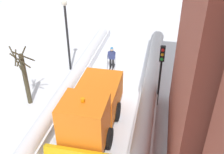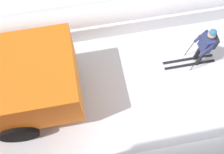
{
  "view_description": "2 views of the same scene",
  "coord_description": "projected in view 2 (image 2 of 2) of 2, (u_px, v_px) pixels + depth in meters",
  "views": [
    {
      "loc": [
        -3.13,
        16.13,
        10.09
      ],
      "look_at": [
        -0.29,
        2.56,
        1.65
      ],
      "focal_mm": 41.7,
      "sensor_mm": 36.0,
      "label": 1
    },
    {
      "loc": [
        -3.1,
        2.24,
        7.76
      ],
      "look_at": [
        0.05,
        1.64,
        0.96
      ],
      "focal_mm": 40.68,
      "sensor_mm": 36.0,
      "label": 2
    }
  ],
  "objects": [
    {
      "name": "skier",
      "position": [
        205.0,
        46.0,
        7.95
      ],
      "size": [
        0.62,
        1.8,
        1.81
      ],
      "color": "black",
      "rests_on": "ground"
    }
  ]
}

